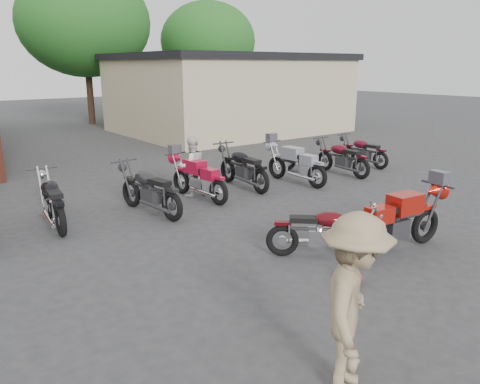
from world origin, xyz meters
TOP-DOWN VIEW (x-y plane):
  - ground at (0.00, 0.00)m, footprint 90.00×90.00m
  - stucco_building at (8.50, 15.00)m, footprint 10.00×8.00m
  - tree_2 at (4.00, 22.00)m, footprint 7.04×7.04m
  - tree_3 at (12.00, 22.00)m, footprint 6.08×6.08m
  - vintage_motorcycle at (0.17, 0.84)m, footprint 1.76×1.67m
  - sportbike at (1.44, 0.23)m, footprint 2.23×0.96m
  - helmet at (-0.26, -0.19)m, footprint 0.28×0.28m
  - person_light at (0.50, 5.64)m, footprint 0.80×0.65m
  - person_tan at (-2.16, -1.68)m, footprint 1.40×1.29m
  - row_bike_2 at (-3.03, 5.41)m, footprint 0.89×2.10m
  - row_bike_3 at (-1.06, 4.93)m, footprint 1.01×2.18m
  - row_bike_4 at (0.45, 5.27)m, footprint 0.89×2.07m
  - row_bike_5 at (2.02, 5.49)m, footprint 0.81×2.17m
  - row_bike_6 at (3.50, 4.98)m, footprint 0.82×2.13m
  - row_bike_7 at (5.37, 4.90)m, footprint 0.69×2.00m
  - row_bike_8 at (6.93, 5.33)m, footprint 0.61×1.85m

SIDE VIEW (x-z plane):
  - ground at x=0.00m, z-range 0.00..0.00m
  - helmet at x=-0.26m, z-range 0.00..0.24m
  - vintage_motorcycle at x=0.17m, z-range 0.00..1.06m
  - row_bike_8 at x=6.93m, z-range 0.00..1.07m
  - row_bike_7 at x=5.37m, z-range 0.00..1.15m
  - row_bike_4 at x=0.45m, z-range 0.00..1.16m
  - row_bike_2 at x=-3.03m, z-range 0.00..1.18m
  - row_bike_6 at x=3.50m, z-range 0.00..1.22m
  - row_bike_3 at x=-1.06m, z-range 0.00..1.22m
  - row_bike_5 at x=2.02m, z-range 0.00..1.24m
  - sportbike at x=1.44m, z-range 0.00..1.25m
  - person_light at x=0.50m, z-range 0.00..1.53m
  - person_tan at x=-2.16m, z-range 0.00..1.90m
  - stucco_building at x=8.50m, z-range 0.00..3.50m
  - tree_3 at x=12.00m, z-range 0.00..7.60m
  - tree_2 at x=4.00m, z-range 0.00..8.80m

